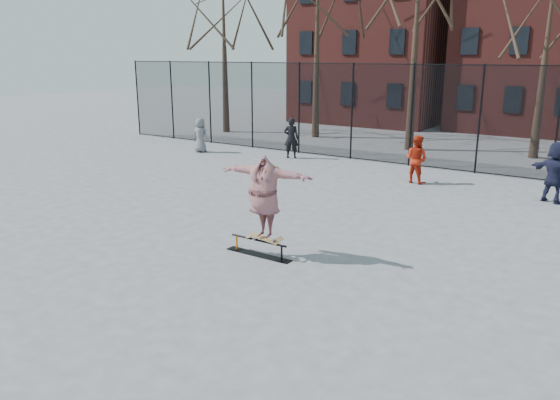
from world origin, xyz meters
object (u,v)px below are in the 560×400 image
Objects in this scene: skater at (264,197)px; bystander_black at (291,138)px; bystander_grey at (200,135)px; skate_rail at (259,249)px; bystander_navy at (555,172)px; bystander_red at (416,159)px; skateboard at (264,239)px.

skater is 11.86m from bystander_black.
skater is at bearing 129.23° from bystander_grey.
skater is (0.16, 0.00, 1.22)m from skate_rail.
bystander_grey is at bearing 21.42° from bystander_navy.
skater is 1.28× the size of bystander_black.
bystander_black reaches higher than skate_rail.
skater reaches higher than bystander_grey.
bystander_grey is (-9.94, 9.22, 0.63)m from skate_rail.
skateboard is at bearing 99.94° from bystander_red.
skater is 1.43× the size of bystander_grey.
bystander_grey is at bearing 8.79° from bystander_red.
skate_rail is 1.00× the size of bystander_red.
skateboard is 8.79m from bystander_red.
skater is 1.20× the size of bystander_navy.
bystander_black is 1.04× the size of bystander_red.
bystander_grey is 4.35m from bystander_black.
skate_rail is at bearing 180.00° from skateboard.
skate_rail is 0.96× the size of bystander_black.
skater reaches higher than skate_rail.
skate_rail is at bearing 98.87° from bystander_red.
bystander_red is at bearing 169.14° from bystander_grey.
bystander_navy is (10.46, -1.71, 0.06)m from bystander_black.
bystander_navy reaches higher than bystander_black.
bystander_navy is at bearing -171.40° from bystander_red.
skate_rail is 11.79m from bystander_black.
skateboard is 0.46× the size of bystander_black.
skate_rail is 0.32m from skateboard.
bystander_grey is at bearing 132.26° from skater.
bystander_navy is at bearing 61.12° from skate_rail.
bystander_black is 6.28m from bystander_red.
skate_rail is 2.11× the size of skateboard.
bystander_black is (-5.89, 10.28, 0.45)m from skateboard.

